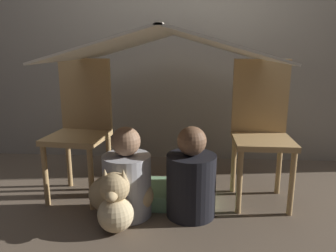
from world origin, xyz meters
TOP-DOWN VIEW (x-y plane):
  - ground_plane at (0.00, 0.00)m, footprint 8.80×8.80m
  - wall_back at (0.00, 1.09)m, footprint 7.00×0.05m
  - chair_left at (-0.61, 0.25)m, footprint 0.42×0.42m
  - chair_right at (0.62, 0.25)m, footprint 0.38×0.38m
  - sheet_canopy at (0.00, 0.17)m, footprint 1.24×1.24m
  - person_front at (-0.24, -0.05)m, footprint 0.30×0.30m
  - person_second at (0.16, -0.02)m, footprint 0.31×0.31m
  - dog at (-0.27, -0.11)m, footprint 0.41×0.38m
  - floor_cushion at (0.07, 0.16)m, footprint 0.46×0.36m
  - plush_toy at (-0.27, -0.24)m, footprint 0.21×0.21m

SIDE VIEW (x-z plane):
  - ground_plane at x=0.00m, z-range 0.00..0.00m
  - floor_cushion at x=0.07m, z-range 0.00..0.10m
  - plush_toy at x=-0.27m, z-range -0.03..0.30m
  - dog at x=-0.27m, z-range -0.02..0.35m
  - person_second at x=0.16m, z-range -0.05..0.52m
  - person_front at x=-0.24m, z-range -0.05..0.52m
  - chair_left at x=-0.61m, z-range 0.04..0.99m
  - chair_right at x=0.62m, z-range 0.04..0.99m
  - sheet_canopy at x=0.00m, z-range 0.95..1.14m
  - wall_back at x=0.00m, z-range 0.00..2.50m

